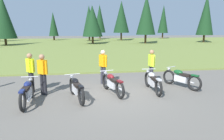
# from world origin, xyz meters

# --- Properties ---
(ground_plane) EXTENTS (140.00, 140.00, 0.00)m
(ground_plane) POSITION_xyz_m (0.00, 0.00, 0.00)
(ground_plane) COLOR #605B54
(grass_moorland) EXTENTS (80.00, 44.00, 0.10)m
(grass_moorland) POSITION_xyz_m (0.00, 26.03, 0.05)
(grass_moorland) COLOR olive
(grass_moorland) RESTS_ON ground
(forest_treeline) EXTENTS (45.45, 29.28, 8.90)m
(forest_treeline) POSITION_xyz_m (1.59, 32.00, 4.66)
(forest_treeline) COLOR #47331E
(forest_treeline) RESTS_ON ground
(motorcycle_navy) EXTENTS (0.62, 2.10, 0.88)m
(motorcycle_navy) POSITION_xyz_m (-3.25, -0.60, 0.44)
(motorcycle_navy) COLOR black
(motorcycle_navy) RESTS_ON ground
(motorcycle_black) EXTENTS (0.79, 2.05, 0.88)m
(motorcycle_black) POSITION_xyz_m (-1.53, -0.39, 0.44)
(motorcycle_black) COLOR black
(motorcycle_black) RESTS_ON ground
(motorcycle_maroon) EXTENTS (0.80, 2.05, 0.88)m
(motorcycle_maroon) POSITION_xyz_m (-0.06, 0.11, 0.44)
(motorcycle_maroon) COLOR black
(motorcycle_maroon) RESTS_ON ground
(motorcycle_silver) EXTENTS (0.62, 2.10, 0.88)m
(motorcycle_silver) POSITION_xyz_m (1.71, 0.18, 0.44)
(motorcycle_silver) COLOR black
(motorcycle_silver) RESTS_ON ground
(motorcycle_british_green) EXTENTS (1.05, 1.93, 0.88)m
(motorcycle_british_green) POSITION_xyz_m (3.20, 0.57, 0.44)
(motorcycle_british_green) COLOR black
(motorcycle_british_green) RESTS_ON ground
(rider_in_hivis_vest) EXTENTS (0.37, 0.49, 1.67)m
(rider_in_hivis_vest) POSITION_xyz_m (-0.28, 1.62, 0.95)
(rider_in_hivis_vest) COLOR #2D2D38
(rider_in_hivis_vest) RESTS_ON ground
(rider_checking_bike) EXTENTS (0.24, 0.55, 1.67)m
(rider_checking_bike) POSITION_xyz_m (2.06, 1.39, 0.95)
(rider_checking_bike) COLOR #2D2D38
(rider_checking_bike) RESTS_ON ground
(rider_with_back_turned) EXTENTS (0.39, 0.46, 1.67)m
(rider_with_back_turned) POSITION_xyz_m (-3.43, 0.81, 0.95)
(rider_with_back_turned) COLOR black
(rider_with_back_turned) RESTS_ON ground
(rider_near_row_end) EXTENTS (0.43, 0.40, 1.67)m
(rider_near_row_end) POSITION_xyz_m (-2.86, 0.37, 0.95)
(rider_near_row_end) COLOR black
(rider_near_row_end) RESTS_ON ground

